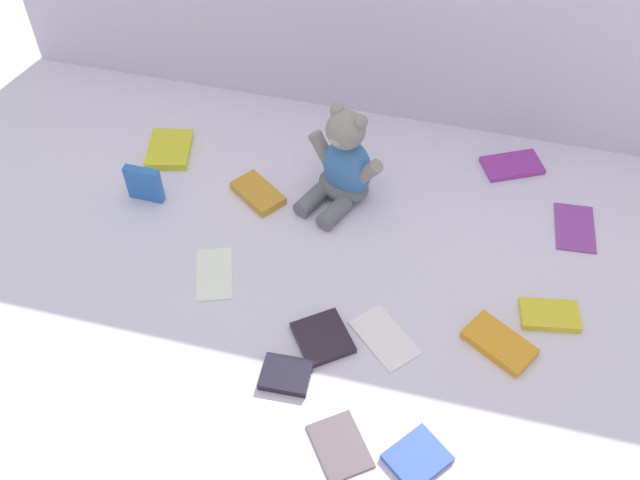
% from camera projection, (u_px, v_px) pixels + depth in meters
% --- Properties ---
extents(ground_plane, '(3.20, 3.20, 0.00)m').
position_uv_depth(ground_plane, '(332.00, 237.00, 1.63)').
color(ground_plane, silver).
extents(teddy_bear, '(0.19, 0.20, 0.24)m').
position_uv_depth(teddy_bear, '(343.00, 166.00, 1.65)').
color(teddy_bear, '#3F72B2').
rests_on(teddy_bear, ground_plane).
extents(book_case_0, '(0.08, 0.02, 0.09)m').
position_uv_depth(book_case_0, '(144.00, 184.00, 1.67)').
color(book_case_0, blue).
rests_on(book_case_0, ground_plane).
extents(book_case_1, '(0.13, 0.13, 0.01)m').
position_uv_depth(book_case_1, '(417.00, 458.00, 1.29)').
color(book_case_1, '#3755B8').
rests_on(book_case_1, ground_plane).
extents(book_case_2, '(0.10, 0.14, 0.01)m').
position_uv_depth(book_case_2, '(575.00, 227.00, 1.64)').
color(book_case_2, purple).
rests_on(book_case_2, ground_plane).
extents(book_case_3, '(0.16, 0.13, 0.01)m').
position_uv_depth(book_case_3, '(512.00, 165.00, 1.77)').
color(book_case_3, purple).
rests_on(book_case_3, ground_plane).
extents(book_case_4, '(0.15, 0.15, 0.01)m').
position_uv_depth(book_case_4, '(385.00, 337.00, 1.45)').
color(book_case_4, white).
rests_on(book_case_4, ground_plane).
extents(book_case_5, '(0.14, 0.14, 0.01)m').
position_uv_depth(book_case_5, '(323.00, 338.00, 1.45)').
color(book_case_5, '#271C28').
rests_on(book_case_5, ground_plane).
extents(book_case_6, '(0.13, 0.09, 0.02)m').
position_uv_depth(book_case_6, '(550.00, 315.00, 1.48)').
color(book_case_6, yellow).
rests_on(book_case_6, ground_plane).
extents(book_case_7, '(0.14, 0.13, 0.02)m').
position_uv_depth(book_case_7, '(258.00, 193.00, 1.70)').
color(book_case_7, orange).
rests_on(book_case_7, ground_plane).
extents(book_case_8, '(0.15, 0.13, 0.02)m').
position_uv_depth(book_case_8, '(499.00, 343.00, 1.44)').
color(book_case_8, orange).
rests_on(book_case_8, ground_plane).
extents(book_case_9, '(0.13, 0.15, 0.02)m').
position_uv_depth(book_case_9, '(170.00, 149.00, 1.80)').
color(book_case_9, yellow).
rests_on(book_case_9, ground_plane).
extents(book_case_10, '(0.11, 0.15, 0.01)m').
position_uv_depth(book_case_10, '(214.00, 273.00, 1.56)').
color(book_case_10, white).
rests_on(book_case_10, ground_plane).
extents(book_case_11, '(0.14, 0.14, 0.01)m').
position_uv_depth(book_case_11, '(340.00, 446.00, 1.31)').
color(book_case_11, '#5E4E55').
rests_on(book_case_11, ground_plane).
extents(book_case_12, '(0.10, 0.08, 0.02)m').
position_uv_depth(book_case_12, '(288.00, 375.00, 1.39)').
color(book_case_12, black).
rests_on(book_case_12, ground_plane).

